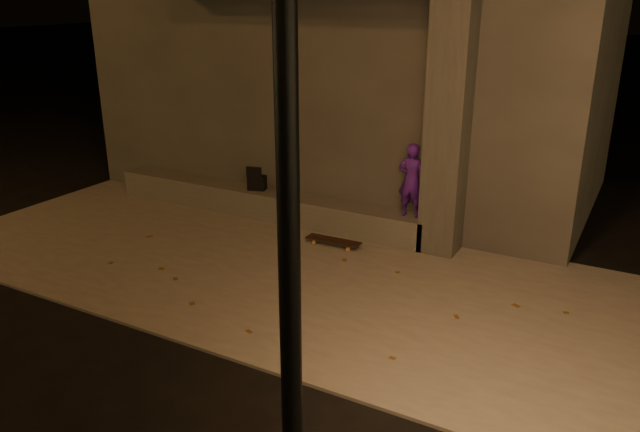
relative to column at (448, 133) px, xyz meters
The scene contains 8 objects.
ground 4.51m from the column, 114.39° to the right, with size 120.00×120.00×0.00m, color black.
sidewalk 3.04m from the column, 134.17° to the right, with size 11.00×4.40×0.04m, color slate.
building 3.92m from the column, 134.55° to the left, with size 9.00×5.10×5.22m.
ledge 3.57m from the column, behind, with size 6.00×0.55×0.45m, color #57544E.
column is the anchor object (origin of this frame).
skateboarder 0.92m from the column, behind, with size 0.42×0.27×1.14m, color #471690.
backpack 3.53m from the column, behind, with size 0.34×0.27×0.42m.
skateboard 2.36m from the column, 156.30° to the right, with size 0.88×0.24×0.10m.
Camera 1 is at (4.32, -4.79, 3.74)m, focal length 35.00 mm.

